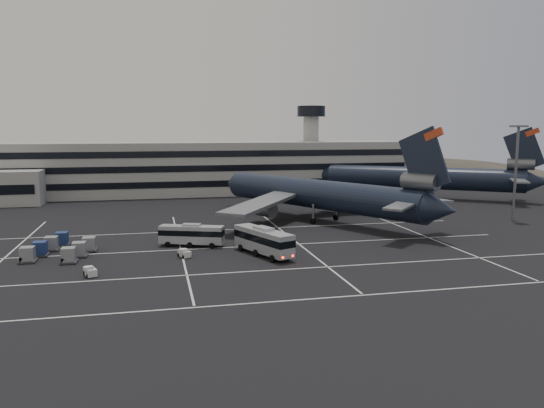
{
  "coord_description": "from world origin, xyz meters",
  "views": [
    {
      "loc": [
        -9.61,
        -73.27,
        17.73
      ],
      "look_at": [
        9.88,
        13.4,
        5.0
      ],
      "focal_mm": 35.0,
      "sensor_mm": 36.0,
      "label": 1
    }
  ],
  "objects_px": {
    "trijet_main": "(319,194)",
    "bus_near": "(263,240)",
    "tug_a": "(91,272)",
    "uld_cluster": "(60,248)",
    "bus_far": "(192,234)"
  },
  "relations": [
    {
      "from": "tug_a",
      "to": "uld_cluster",
      "type": "height_order",
      "value": "uld_cluster"
    },
    {
      "from": "trijet_main",
      "to": "bus_near",
      "type": "bearing_deg",
      "value": -152.17
    },
    {
      "from": "trijet_main",
      "to": "bus_near",
      "type": "height_order",
      "value": "trijet_main"
    },
    {
      "from": "trijet_main",
      "to": "uld_cluster",
      "type": "distance_m",
      "value": 47.86
    },
    {
      "from": "bus_near",
      "to": "uld_cluster",
      "type": "relative_size",
      "value": 0.81
    },
    {
      "from": "tug_a",
      "to": "bus_near",
      "type": "bearing_deg",
      "value": -5.56
    },
    {
      "from": "bus_near",
      "to": "bus_far",
      "type": "xyz_separation_m",
      "value": [
        -9.43,
        8.02,
        -0.32
      ]
    },
    {
      "from": "bus_near",
      "to": "uld_cluster",
      "type": "bearing_deg",
      "value": 144.09
    },
    {
      "from": "uld_cluster",
      "to": "bus_near",
      "type": "bearing_deg",
      "value": -13.13
    },
    {
      "from": "bus_near",
      "to": "bus_far",
      "type": "height_order",
      "value": "bus_near"
    },
    {
      "from": "uld_cluster",
      "to": "trijet_main",
      "type": "bearing_deg",
      "value": 22.48
    },
    {
      "from": "trijet_main",
      "to": "bus_far",
      "type": "relative_size",
      "value": 5.3
    },
    {
      "from": "tug_a",
      "to": "uld_cluster",
      "type": "relative_size",
      "value": 0.17
    },
    {
      "from": "trijet_main",
      "to": "bus_near",
      "type": "distance_m",
      "value": 29.67
    },
    {
      "from": "trijet_main",
      "to": "tug_a",
      "type": "bearing_deg",
      "value": -170.73
    }
  ]
}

